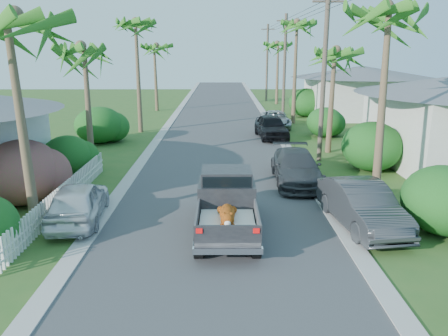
{
  "coord_description": "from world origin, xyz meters",
  "views": [
    {
      "loc": [
        0.14,
        -10.73,
        5.97
      ],
      "look_at": [
        0.23,
        6.23,
        1.4
      ],
      "focal_mm": 35.0,
      "sensor_mm": 36.0,
      "label": 1
    }
  ],
  "objects_px": {
    "parked_car_rn": "(362,205)",
    "utility_pole_d": "(267,62)",
    "parked_car_ln": "(78,202)",
    "palm_r_d": "(278,43)",
    "parked_car_rd": "(275,120)",
    "palm_l_a": "(9,17)",
    "palm_l_d": "(154,46)",
    "utility_pole_c": "(285,67)",
    "palm_r_b": "(335,51)",
    "palm_l_c": "(135,22)",
    "pickup_truck": "(227,201)",
    "parked_car_rf": "(271,127)",
    "palm_l_b": "(83,47)",
    "house_right_far": "(360,94)",
    "palm_r_c": "(297,23)",
    "utility_pole_b": "(324,77)",
    "palm_r_a": "(391,9)",
    "parked_car_rm": "(296,168)"
  },
  "relations": [
    {
      "from": "parked_car_ln",
      "to": "palm_r_d",
      "type": "distance_m",
      "value": 38.22
    },
    {
      "from": "palm_r_b",
      "to": "utility_pole_b",
      "type": "relative_size",
      "value": 0.8
    },
    {
      "from": "palm_r_c",
      "to": "palm_l_c",
      "type": "bearing_deg",
      "value": -161.85
    },
    {
      "from": "palm_l_c",
      "to": "palm_r_a",
      "type": "xyz_separation_m",
      "value": [
        12.3,
        -16.0,
        -0.49
      ]
    },
    {
      "from": "palm_l_a",
      "to": "palm_l_c",
      "type": "xyz_separation_m",
      "value": [
        0.2,
        19.0,
        0.98
      ]
    },
    {
      "from": "palm_l_b",
      "to": "house_right_far",
      "type": "distance_m",
      "value": 27.06
    },
    {
      "from": "palm_l_a",
      "to": "palm_r_c",
      "type": "distance_m",
      "value": 26.16
    },
    {
      "from": "palm_r_b",
      "to": "house_right_far",
      "type": "bearing_deg",
      "value": 66.89
    },
    {
      "from": "palm_l_d",
      "to": "palm_r_c",
      "type": "bearing_deg",
      "value": -32.21
    },
    {
      "from": "palm_l_a",
      "to": "utility_pole_b",
      "type": "bearing_deg",
      "value": 40.28
    },
    {
      "from": "palm_l_a",
      "to": "palm_r_b",
      "type": "relative_size",
      "value": 1.14
    },
    {
      "from": "parked_car_rd",
      "to": "palm_r_a",
      "type": "height_order",
      "value": "palm_r_a"
    },
    {
      "from": "parked_car_rm",
      "to": "palm_r_a",
      "type": "relative_size",
      "value": 0.58
    },
    {
      "from": "parked_car_rd",
      "to": "utility_pole_c",
      "type": "height_order",
      "value": "utility_pole_c"
    },
    {
      "from": "palm_l_b",
      "to": "palm_r_c",
      "type": "relative_size",
      "value": 0.79
    },
    {
      "from": "palm_r_a",
      "to": "house_right_far",
      "type": "xyz_separation_m",
      "value": [
        6.7,
        24.0,
        -5.3
      ]
    },
    {
      "from": "palm_l_b",
      "to": "house_right_far",
      "type": "xyz_separation_m",
      "value": [
        19.8,
        18.0,
        -4.03
      ]
    },
    {
      "from": "parked_car_rf",
      "to": "parked_car_ln",
      "type": "relative_size",
      "value": 1.1
    },
    {
      "from": "parked_car_rn",
      "to": "parked_car_rf",
      "type": "bearing_deg",
      "value": 87.53
    },
    {
      "from": "pickup_truck",
      "to": "parked_car_rf",
      "type": "distance_m",
      "value": 16.52
    },
    {
      "from": "parked_car_rf",
      "to": "utility_pole_b",
      "type": "xyz_separation_m",
      "value": [
        1.98,
        -6.55,
        3.8
      ]
    },
    {
      "from": "palm_r_d",
      "to": "utility_pole_b",
      "type": "bearing_deg",
      "value": -91.91
    },
    {
      "from": "palm_l_d",
      "to": "house_right_far",
      "type": "relative_size",
      "value": 0.86
    },
    {
      "from": "pickup_truck",
      "to": "palm_r_b",
      "type": "distance_m",
      "value": 14.12
    },
    {
      "from": "palm_r_c",
      "to": "utility_pole_c",
      "type": "relative_size",
      "value": 1.04
    },
    {
      "from": "parked_car_rm",
      "to": "palm_l_b",
      "type": "relative_size",
      "value": 0.68
    },
    {
      "from": "parked_car_ln",
      "to": "utility_pole_c",
      "type": "relative_size",
      "value": 0.48
    },
    {
      "from": "parked_car_rn",
      "to": "utility_pole_d",
      "type": "relative_size",
      "value": 0.53
    },
    {
      "from": "parked_car_rd",
      "to": "palm_l_a",
      "type": "bearing_deg",
      "value": -116.47
    },
    {
      "from": "palm_l_d",
      "to": "utility_pole_c",
      "type": "relative_size",
      "value": 0.86
    },
    {
      "from": "palm_l_b",
      "to": "palm_l_c",
      "type": "xyz_separation_m",
      "value": [
        0.8,
        10.0,
        1.77
      ]
    },
    {
      "from": "house_right_far",
      "to": "utility_pole_b",
      "type": "distance_m",
      "value": 18.71
    },
    {
      "from": "parked_car_rm",
      "to": "utility_pole_d",
      "type": "relative_size",
      "value": 0.56
    },
    {
      "from": "parked_car_rf",
      "to": "parked_car_rd",
      "type": "bearing_deg",
      "value": 74.25
    },
    {
      "from": "palm_r_b",
      "to": "palm_r_d",
      "type": "distance_m",
      "value": 25.01
    },
    {
      "from": "palm_r_a",
      "to": "palm_l_d",
      "type": "bearing_deg",
      "value": 114.57
    },
    {
      "from": "parked_car_rm",
      "to": "utility_pole_b",
      "type": "relative_size",
      "value": 0.56
    },
    {
      "from": "palm_l_a",
      "to": "palm_r_b",
      "type": "height_order",
      "value": "palm_l_a"
    },
    {
      "from": "parked_car_rf",
      "to": "palm_r_c",
      "type": "distance_m",
      "value": 10.08
    },
    {
      "from": "parked_car_rn",
      "to": "palm_r_b",
      "type": "xyz_separation_m",
      "value": [
        1.6,
        11.49,
        5.17
      ]
    },
    {
      "from": "palm_r_a",
      "to": "utility_pole_b",
      "type": "height_order",
      "value": "utility_pole_b"
    },
    {
      "from": "palm_r_b",
      "to": "utility_pole_c",
      "type": "distance_m",
      "value": 13.11
    },
    {
      "from": "parked_car_rn",
      "to": "parked_car_ln",
      "type": "bearing_deg",
      "value": 169.48
    },
    {
      "from": "pickup_truck",
      "to": "parked_car_rd",
      "type": "height_order",
      "value": "pickup_truck"
    },
    {
      "from": "palm_l_b",
      "to": "utility_pole_d",
      "type": "relative_size",
      "value": 0.82
    },
    {
      "from": "pickup_truck",
      "to": "palm_r_d",
      "type": "relative_size",
      "value": 0.64
    },
    {
      "from": "palm_l_c",
      "to": "palm_l_b",
      "type": "bearing_deg",
      "value": -94.57
    },
    {
      "from": "parked_car_rd",
      "to": "palm_r_c",
      "type": "relative_size",
      "value": 0.5
    },
    {
      "from": "parked_car_rd",
      "to": "palm_r_b",
      "type": "bearing_deg",
      "value": -75.82
    },
    {
      "from": "palm_l_b",
      "to": "house_right_far",
      "type": "height_order",
      "value": "palm_l_b"
    }
  ]
}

